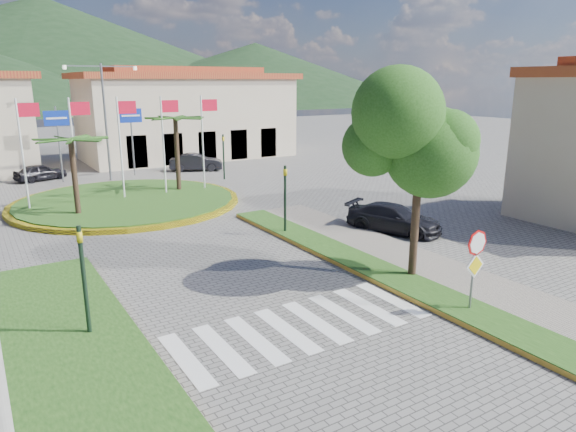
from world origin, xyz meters
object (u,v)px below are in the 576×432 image
car_dark_a (40,172)px  car_side_right (394,218)px  car_dark_b (196,162)px  deciduous_tree (421,132)px  roundabout_island (127,201)px  stop_sign (475,258)px

car_dark_a → car_side_right: 25.85m
car_dark_b → car_side_right: (1.35, -20.77, -0.03)m
deciduous_tree → car_dark_a: size_ratio=1.96×
roundabout_island → car_dark_b: roundabout_island is taller
deciduous_tree → car_dark_b: bearing=85.1°
roundabout_island → deciduous_tree: (5.50, -17.00, 5.01)m
stop_sign → car_side_right: bearing=61.8°
deciduous_tree → car_dark_a: bearing=107.6°
roundabout_island → stop_sign: bearing=-76.3°
roundabout_island → deciduous_tree: 18.55m
stop_sign → car_dark_b: size_ratio=0.65×
deciduous_tree → car_side_right: (3.55, 4.71, -4.53)m
car_dark_a → car_side_right: size_ratio=0.78×
stop_sign → deciduous_tree: deciduous_tree is taller
car_side_right → car_dark_b: bearing=68.8°
deciduous_tree → car_dark_a: deciduous_tree is taller
car_dark_a → car_dark_b: size_ratio=0.85×
deciduous_tree → car_side_right: 7.43m
roundabout_island → car_side_right: 15.27m
deciduous_tree → car_dark_b: 25.96m
stop_sign → car_dark_a: stop_sign is taller
roundabout_island → stop_sign: (4.90, -20.04, 1.62)m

